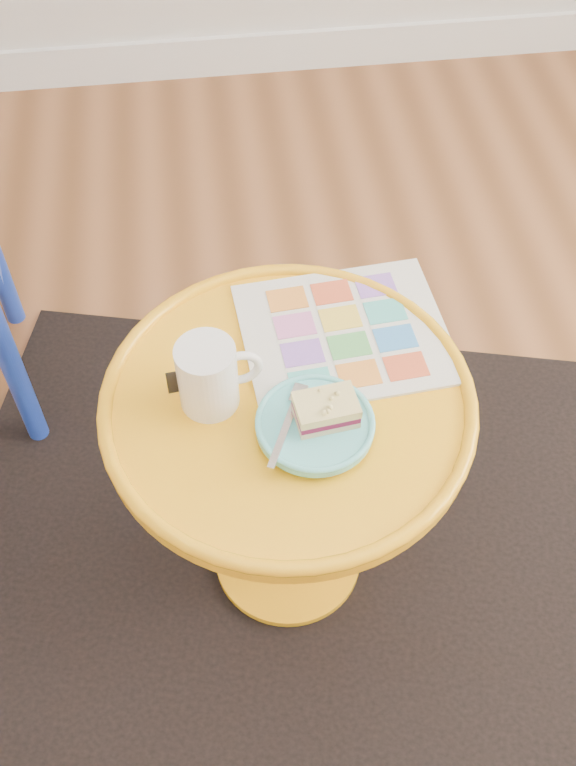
{
  "coord_description": "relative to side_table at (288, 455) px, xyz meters",
  "views": [
    {
      "loc": [
        0.06,
        -0.33,
        1.48
      ],
      "look_at": [
        0.16,
        0.38,
        0.55
      ],
      "focal_mm": 40.0,
      "sensor_mm": 36.0,
      "label": 1
    }
  ],
  "objects": [
    {
      "name": "rug",
      "position": [
        0.0,
        0.0,
        -0.36
      ],
      "size": [
        1.53,
        1.39,
        0.01
      ],
      "primitive_type": "cube",
      "rotation": [
        0.0,
        0.0,
        -0.25
      ],
      "color": "black",
      "rests_on": "ground"
    },
    {
      "name": "side_table",
      "position": [
        0.0,
        0.0,
        0.0
      ],
      "size": [
        0.53,
        0.53,
        0.51
      ],
      "color": "#FFA915",
      "rests_on": "ground"
    },
    {
      "name": "newspaper",
      "position": [
        0.1,
        0.11,
        0.14
      ],
      "size": [
        0.32,
        0.28,
        0.01
      ],
      "primitive_type": "cube",
      "rotation": [
        0.0,
        0.0,
        0.08
      ],
      "color": "silver",
      "rests_on": "side_table"
    },
    {
      "name": "mug",
      "position": [
        -0.11,
        0.01,
        0.2
      ],
      "size": [
        0.12,
        0.08,
        0.11
      ],
      "rotation": [
        0.0,
        0.0,
        0.1
      ],
      "color": "white",
      "rests_on": "side_table"
    },
    {
      "name": "plate",
      "position": [
        0.03,
        -0.06,
        0.16
      ],
      "size": [
        0.16,
        0.16,
        0.02
      ],
      "color": "#62CFD0",
      "rests_on": "newspaper"
    },
    {
      "name": "cake_slice",
      "position": [
        0.04,
        -0.05,
        0.18
      ],
      "size": [
        0.09,
        0.07,
        0.04
      ],
      "rotation": [
        0.0,
        0.0,
        0.12
      ],
      "color": "#D3BC8C",
      "rests_on": "plate"
    },
    {
      "name": "fork",
      "position": [
        -0.01,
        -0.05,
        0.17
      ],
      "size": [
        0.07,
        0.14,
        0.0
      ],
      "rotation": [
        0.0,
        0.0,
        -0.43
      ],
      "color": "silver",
      "rests_on": "plate"
    }
  ]
}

